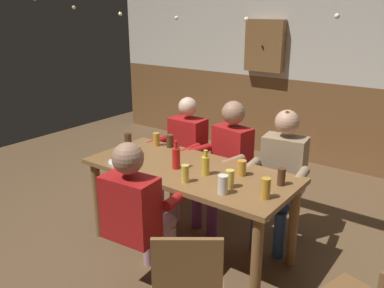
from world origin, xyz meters
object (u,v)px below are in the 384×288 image
Objects in this scene: person_2 at (281,172)px; pint_glass_1 at (128,141)px; pint_glass_4 at (266,188)px; pint_glass_6 at (185,174)px; person_3 at (137,208)px; plate_0 at (123,162)px; person_0 at (183,150)px; pint_glass_7 at (170,141)px; chair_empty_near_left at (188,287)px; bottle_0 at (176,158)px; pint_glass_2 at (281,177)px; dining_table at (189,181)px; pint_glass_0 at (242,168)px; pint_glass_5 at (156,139)px; pint_glass_8 at (230,179)px; table_candle at (138,150)px; bottle_1 at (206,165)px; wall_dart_cabinet at (265,46)px; person_1 at (226,158)px; pint_glass_3 at (223,185)px.

person_2 is 1.46m from pint_glass_1.
pint_glass_4 is 1.10× the size of pint_glass_6.
person_3 is 0.45m from pint_glass_6.
person_0 is at bearing 89.78° from plate_0.
person_3 is at bearing -63.84° from pint_glass_7.
chair_empty_near_left is 3.63× the size of bottle_0.
person_0 is at bearing 92.01° from chair_empty_near_left.
pint_glass_2 is 0.97× the size of pint_glass_6.
dining_table is 1.52× the size of person_3.
person_3 is at bearing -36.38° from plate_0.
pint_glass_0 reaches higher than plate_0.
pint_glass_8 is at bearing -20.80° from pint_glass_5.
chair_empty_near_left is (0.12, -1.55, -0.20)m from person_2.
table_candle is 0.77m from bottle_1.
chair_empty_near_left is 3.98m from wall_dart_cabinet.
person_0 is at bearing 143.60° from pint_glass_8.
person_3 reaches higher than bottle_1.
bottle_1 is at bearing -5.43° from pint_glass_1.
pint_glass_1 is (-0.69, 0.13, -0.02)m from bottle_0.
pint_glass_7 reaches higher than chair_empty_near_left.
table_candle is 0.57× the size of pint_glass_6.
dining_table is 1.47× the size of person_1.
person_2 is (0.57, 0.01, -0.00)m from person_1.
pint_glass_3 reaches higher than table_candle.
table_candle is at bearing 173.26° from bottle_0.
person_1 is 2.32m from wall_dart_cabinet.
pint_glass_4 is 0.22× the size of wall_dart_cabinet.
pint_glass_3 reaches higher than pint_glass_0.
pint_glass_7 is at bearing 145.62° from dining_table.
pint_glass_7 is (-0.47, 0.96, 0.18)m from person_3.
pint_glass_4 is (0.10, 0.78, 0.38)m from chair_empty_near_left.
chair_empty_near_left is 5.73× the size of pint_glass_4.
person_2 is 8.36× the size of pint_glass_1.
dining_table is 12.79× the size of pint_glass_3.
person_0 is 4.78× the size of plate_0.
pint_glass_2 is at bearing 6.30° from table_candle.
pint_glass_6 is (-0.04, -0.22, -0.01)m from bottle_1.
person_0 is 1.40m from pint_glass_2.
wall_dart_cabinet is at bearing 96.49° from person_3.
bottle_1 is (-0.37, -0.65, 0.19)m from person_2.
wall_dart_cabinet is (-0.07, 2.37, 0.73)m from pint_glass_5.
pint_glass_4 is 1.20× the size of pint_glass_5.
pint_glass_6 reaches higher than pint_glass_5.
wall_dart_cabinet is at bearing 106.03° from pint_glass_6.
table_candle is at bearing 161.81° from pint_glass_6.
bottle_0 is at bearing 173.51° from pint_glass_8.
person_0 is at bearing 10.43° from person_1.
table_candle is at bearing -107.89° from pint_glass_7.
pint_glass_4 is at bearing -37.62° from pint_glass_0.
table_candle is at bearing 178.38° from bottle_1.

